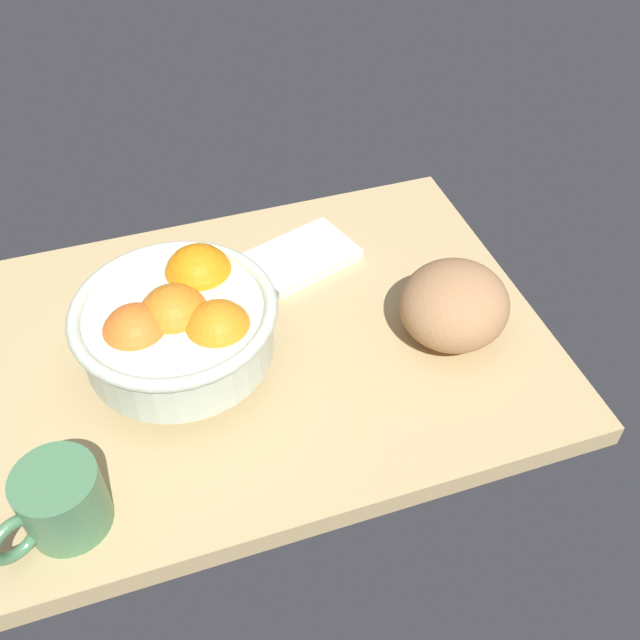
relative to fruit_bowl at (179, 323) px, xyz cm
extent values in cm
cube|color=tan|center=(6.16, 1.25, -8.57)|extent=(77.07, 52.07, 3.00)
cylinder|color=silver|center=(-0.38, -0.18, -5.58)|extent=(9.70, 9.70, 2.99)
cylinder|color=silver|center=(-0.38, -0.18, -0.82)|extent=(21.83, 21.83, 6.52)
torus|color=silver|center=(-0.38, -0.18, 2.44)|extent=(23.43, 23.43, 1.60)
sphere|color=orange|center=(-4.82, -1.57, 0.87)|extent=(7.78, 7.78, 7.78)
sphere|color=orange|center=(3.84, -3.93, 0.88)|extent=(7.86, 7.86, 7.86)
sphere|color=orange|center=(3.62, 5.70, 0.99)|extent=(8.49, 8.49, 8.49)
sphere|color=orange|center=(-0.38, -0.18, 0.95)|extent=(8.26, 8.26, 8.26)
ellipsoid|color=#AF7D52|center=(32.52, -5.00, -2.32)|extent=(19.18, 19.07, 9.50)
cube|color=silver|center=(18.95, 13.99, -6.31)|extent=(16.51, 13.51, 1.52)
cylinder|color=#4C8156|center=(-14.96, -16.98, -3.16)|extent=(8.31, 8.31, 7.83)
torus|color=#4C8156|center=(-19.50, -19.82, -3.16)|extent=(5.37, 3.98, 5.58)
camera|label=1|loc=(-2.56, -59.00, 58.20)|focal=40.02mm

